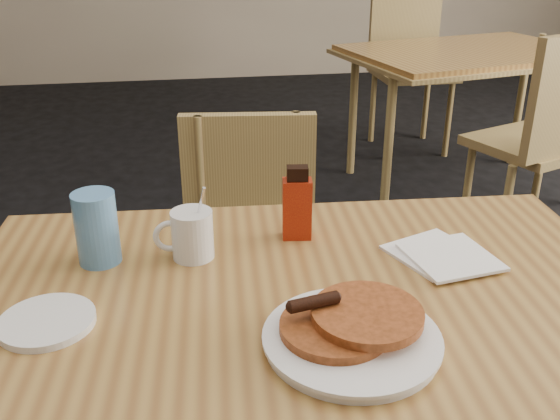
% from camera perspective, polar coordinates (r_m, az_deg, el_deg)
% --- Properties ---
extents(main_table, '(1.27, 0.90, 0.75)m').
position_cam_1_polar(main_table, '(1.07, 2.21, -10.13)').
color(main_table, '#A4793A').
rests_on(main_table, floor).
extents(neighbor_table, '(1.36, 1.06, 0.75)m').
position_cam_1_polar(neighbor_table, '(3.39, 16.91, 13.17)').
color(neighbor_table, '#A4793A').
rests_on(neighbor_table, floor).
extents(chair_main_far, '(0.42, 0.43, 0.85)m').
position_cam_1_polar(chair_main_far, '(1.78, -2.43, -2.71)').
color(chair_main_far, '#9F874B').
rests_on(chair_main_far, floor).
extents(chair_neighbor_far, '(0.46, 0.46, 1.01)m').
position_cam_1_polar(chair_neighbor_far, '(4.10, 11.69, 14.01)').
color(chair_neighbor_far, '#9F874B').
rests_on(chair_neighbor_far, floor).
extents(chair_neighbor_near, '(0.56, 0.57, 0.96)m').
position_cam_1_polar(chair_neighbor_near, '(2.78, 23.32, 7.03)').
color(chair_neighbor_near, '#9F874B').
rests_on(chair_neighbor_near, floor).
extents(pancake_plate, '(0.26, 0.26, 0.07)m').
position_cam_1_polar(pancake_plate, '(0.94, 6.51, -11.08)').
color(pancake_plate, white).
rests_on(pancake_plate, main_table).
extents(coffee_mug, '(0.11, 0.08, 0.15)m').
position_cam_1_polar(coffee_mug, '(1.16, -8.15, -2.16)').
color(coffee_mug, white).
rests_on(coffee_mug, main_table).
extents(syrup_bottle, '(0.06, 0.04, 0.15)m').
position_cam_1_polar(syrup_bottle, '(1.22, 1.57, 0.43)').
color(syrup_bottle, maroon).
rests_on(syrup_bottle, main_table).
extents(napkin_stack, '(0.20, 0.21, 0.01)m').
position_cam_1_polar(napkin_stack, '(1.21, 14.66, -4.02)').
color(napkin_stack, white).
rests_on(napkin_stack, main_table).
extents(blue_tumbler, '(0.08, 0.08, 0.14)m').
position_cam_1_polar(blue_tumbler, '(1.18, -16.42, -1.59)').
color(blue_tumbler, '#538CC4').
rests_on(blue_tumbler, main_table).
extents(side_saucer, '(0.18, 0.18, 0.01)m').
position_cam_1_polar(side_saucer, '(1.05, -20.54, -9.53)').
color(side_saucer, white).
rests_on(side_saucer, main_table).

